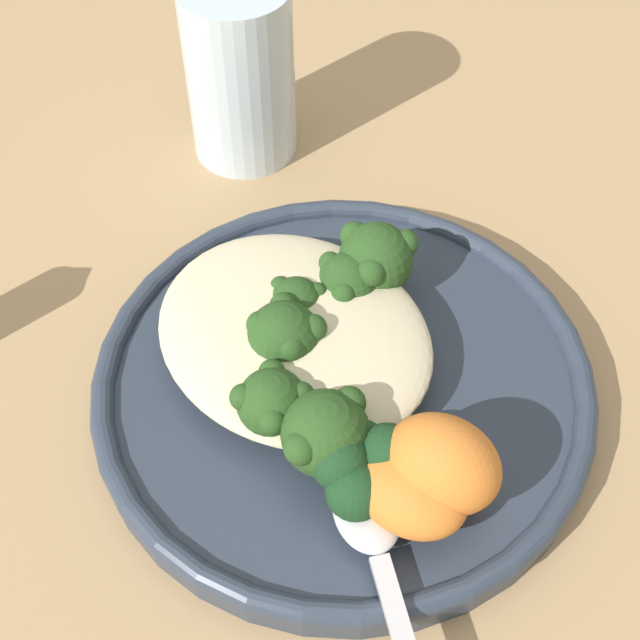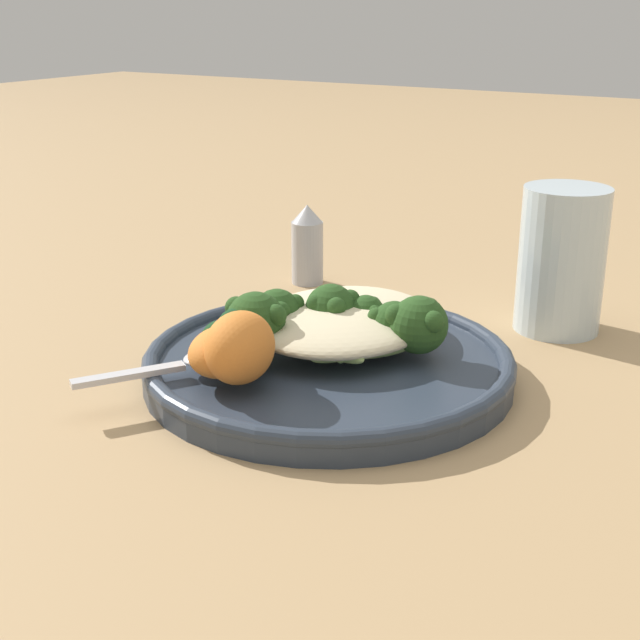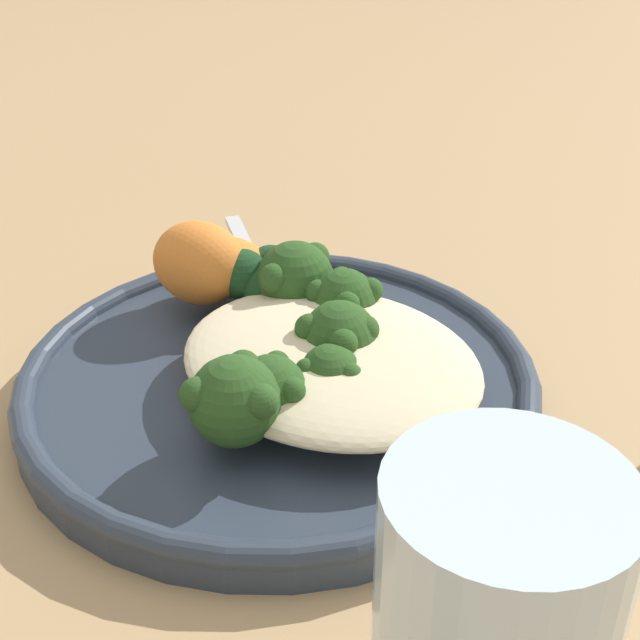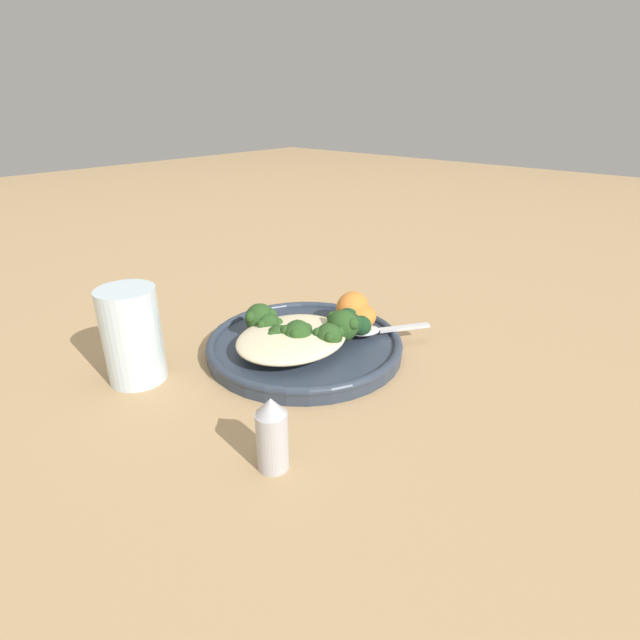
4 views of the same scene
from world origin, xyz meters
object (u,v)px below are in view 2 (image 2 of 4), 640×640
(water_glass, at_px, (562,260))
(broccoli_stalk_1, at_px, (382,330))
(plate, at_px, (328,364))
(broccoli_stalk_0, at_px, (409,328))
(sweet_potato_chunk_0, at_px, (223,352))
(salt_shaker, at_px, (307,245))
(quinoa_mound, at_px, (343,320))
(broccoli_stalk_2, at_px, (360,324))
(broccoli_stalk_4, at_px, (290,321))
(broccoli_stalk_5, at_px, (267,326))
(spoon, at_px, (199,360))
(broccoli_stalk_3, at_px, (331,313))
(sweet_potato_chunk_1, at_px, (241,348))
(kale_tuft, at_px, (237,339))

(water_glass, bearing_deg, broccoli_stalk_1, -24.79)
(plate, xyz_separation_m, broccoli_stalk_0, (-0.02, 0.05, 0.03))
(sweet_potato_chunk_0, distance_m, water_glass, 0.29)
(salt_shaker, bearing_deg, sweet_potato_chunk_0, 20.21)
(broccoli_stalk_0, bearing_deg, salt_shaker, 90.40)
(sweet_potato_chunk_0, bearing_deg, quinoa_mound, 162.97)
(quinoa_mound, relative_size, broccoli_stalk_1, 1.70)
(broccoli_stalk_2, relative_size, broccoli_stalk_4, 0.85)
(broccoli_stalk_5, relative_size, salt_shaker, 1.37)
(quinoa_mound, bearing_deg, plate, 10.71)
(broccoli_stalk_5, height_order, spoon, broccoli_stalk_5)
(quinoa_mound, height_order, broccoli_stalk_3, broccoli_stalk_3)
(broccoli_stalk_2, distance_m, broccoli_stalk_4, 0.05)
(broccoli_stalk_3, bearing_deg, sweet_potato_chunk_0, 129.22)
(spoon, bearing_deg, broccoli_stalk_3, -172.97)
(broccoli_stalk_4, bearing_deg, broccoli_stalk_0, -147.45)
(sweet_potato_chunk_1, bearing_deg, sweet_potato_chunk_0, -101.96)
(broccoli_stalk_0, relative_size, spoon, 0.74)
(broccoli_stalk_0, xyz_separation_m, broccoli_stalk_5, (0.05, -0.08, 0.00))
(broccoli_stalk_2, bearing_deg, broccoli_stalk_3, 89.27)
(plate, bearing_deg, sweet_potato_chunk_0, -26.89)
(broccoli_stalk_4, bearing_deg, kale_tuft, 97.09)
(plate, bearing_deg, kale_tuft, -39.87)
(broccoli_stalk_1, relative_size, spoon, 0.83)
(broccoli_stalk_4, distance_m, salt_shaker, 0.21)
(quinoa_mound, xyz_separation_m, sweet_potato_chunk_1, (0.10, -0.01, 0.01))
(broccoli_stalk_2, xyz_separation_m, sweet_potato_chunk_1, (0.10, -0.03, 0.01))
(broccoli_stalk_3, relative_size, spoon, 0.73)
(broccoli_stalk_2, xyz_separation_m, broccoli_stalk_5, (0.05, -0.04, 0.01))
(broccoli_stalk_3, bearing_deg, water_glass, -72.77)
(broccoli_stalk_0, bearing_deg, sweet_potato_chunk_0, 179.18)
(sweet_potato_chunk_0, height_order, kale_tuft, kale_tuft)
(quinoa_mound, relative_size, sweet_potato_chunk_0, 2.84)
(broccoli_stalk_5, xyz_separation_m, kale_tuft, (0.02, -0.01, -0.00))
(broccoli_stalk_1, xyz_separation_m, broccoli_stalk_2, (-0.01, -0.02, -0.00))
(water_glass, bearing_deg, broccoli_stalk_2, -32.04)
(sweet_potato_chunk_1, height_order, kale_tuft, sweet_potato_chunk_1)
(broccoli_stalk_1, bearing_deg, quinoa_mound, 97.33)
(broccoli_stalk_3, xyz_separation_m, spoon, (0.09, -0.05, -0.01))
(water_glass, bearing_deg, sweet_potato_chunk_1, -26.06)
(broccoli_stalk_1, distance_m, spoon, 0.12)
(broccoli_stalk_2, distance_m, sweet_potato_chunk_1, 0.11)
(broccoli_stalk_2, relative_size, salt_shaker, 1.21)
(spoon, relative_size, water_glass, 0.92)
(sweet_potato_chunk_1, xyz_separation_m, water_glass, (-0.25, 0.12, 0.01))
(broccoli_stalk_1, height_order, broccoli_stalk_5, broccoli_stalk_5)
(broccoli_stalk_3, height_order, sweet_potato_chunk_1, sweet_potato_chunk_1)
(plate, relative_size, quinoa_mound, 1.72)
(plate, height_order, broccoli_stalk_4, broccoli_stalk_4)
(broccoli_stalk_1, xyz_separation_m, kale_tuft, (0.07, -0.07, 0.00))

